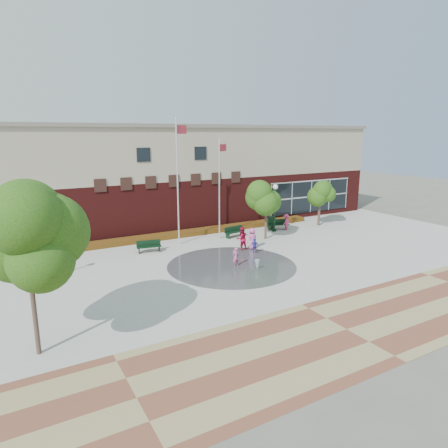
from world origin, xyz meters
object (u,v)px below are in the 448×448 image
trash_can (271,223)px  tree_big_left (26,235)px  bench_left (149,249)px  child_splash (236,257)px  flagpole_left (178,176)px  flagpole_right (220,184)px

trash_can → tree_big_left: tree_big_left is taller
bench_left → tree_big_left: 14.49m
bench_left → tree_big_left: (-8.31, -10.96, 4.54)m
bench_left → child_splash: bearing=-45.6°
flagpole_left → child_splash: bearing=-99.7°
flagpole_left → bench_left: bearing=179.4°
flagpole_left → trash_can: bearing=-14.1°
flagpole_left → trash_can: 10.46m
flagpole_left → flagpole_right: flagpole_left is taller
flagpole_right → bench_left: flagpole_right is taller
child_splash → flagpole_right: bearing=-117.1°
trash_can → tree_big_left: 24.37m
bench_left → trash_can: 12.19m
trash_can → tree_big_left: (-20.38, -12.67, 4.26)m
child_splash → trash_can: bearing=-144.4°
tree_big_left → bench_left: bearing=52.8°
trash_can → flagpole_right: bearing=-172.1°
bench_left → tree_big_left: tree_big_left is taller
flagpole_right → child_splash: size_ratio=6.37×
tree_big_left → child_splash: tree_big_left is taller
tree_big_left → child_splash: 13.89m
bench_left → flagpole_left: bearing=28.8°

